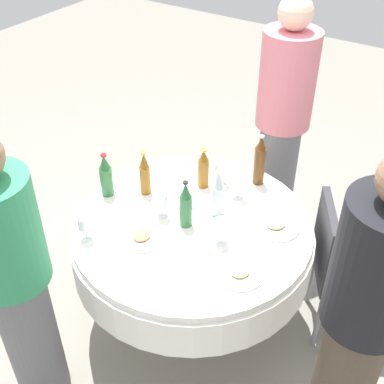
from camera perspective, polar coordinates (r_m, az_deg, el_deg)
name	(u,v)px	position (r m, az deg, el deg)	size (l,w,h in m)	color
ground_plane	(192,314)	(3.18, 0.00, -13.65)	(10.00, 10.00, 0.00)	gray
dining_table	(192,243)	(2.74, 0.00, -5.84)	(1.29, 1.29, 0.74)	white
bottle_brown_north	(260,161)	(2.87, 7.68, 3.47)	(0.07, 0.07, 0.31)	#593314
bottle_amber_right	(145,174)	(2.79, -5.37, 2.00)	(0.06, 0.06, 0.27)	#8C5619
bottle_green_far	(106,176)	(2.80, -9.72, 1.79)	(0.07, 0.07, 0.26)	#2D6B38
bottle_clear_west	(218,194)	(2.63, 2.93, -0.28)	(0.07, 0.07, 0.27)	silver
bottle_green_left	(186,205)	(2.55, -0.72, -1.50)	(0.07, 0.07, 0.27)	#2D6B38
bottle_amber_east	(203,169)	(2.83, 1.30, 2.58)	(0.06, 0.06, 0.25)	#8C5619
wine_glass_west	(239,181)	(2.75, 5.29, 1.22)	(0.08, 0.08, 0.15)	white
wine_glass_left	(221,168)	(2.86, 3.34, 2.68)	(0.08, 0.08, 0.15)	white
wine_glass_east	(84,224)	(2.54, -12.11, -3.57)	(0.07, 0.07, 0.14)	white
wine_glass_rear	(221,227)	(2.46, 3.33, -3.97)	(0.06, 0.06, 0.15)	white
wine_glass_mid	(162,201)	(2.63, -3.46, -0.97)	(0.07, 0.07, 0.15)	white
plate_mid	(142,238)	(2.55, -5.68, -5.17)	(0.21, 0.21, 0.04)	white
plate_front	(276,225)	(2.65, 9.46, -3.68)	(0.25, 0.25, 0.04)	white
plate_near	(240,273)	(2.37, 5.46, -9.13)	(0.22, 0.22, 0.04)	white
fork_right	(183,287)	(2.32, -1.08, -10.73)	(0.18, 0.02, 0.01)	silver
knife_far	(168,179)	(2.95, -2.76, 1.43)	(0.18, 0.02, 0.01)	silver
folded_napkin	(188,200)	(2.77, -0.47, -0.93)	(0.12, 0.12, 0.02)	white
person_north	(282,126)	(3.23, 10.14, 7.40)	(0.34, 0.34, 1.69)	slate
person_right	(362,321)	(2.15, 18.69, -13.69)	(0.34, 0.34, 1.64)	#4C3F33
person_far	(14,279)	(2.39, -19.52, -9.28)	(0.34, 0.34, 1.56)	slate
chair_east	(340,261)	(2.86, 16.39, -7.51)	(0.54, 0.54, 0.87)	#2D2D33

